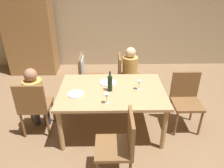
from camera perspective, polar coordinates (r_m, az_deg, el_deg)
name	(u,v)px	position (r m, az deg, el deg)	size (l,w,h in m)	color
ground_plane	(112,128)	(3.69, 0.00, -11.40)	(10.00, 10.00, 0.00)	#846647
rear_room_partition	(110,13)	(5.66, -0.54, 18.11)	(6.40, 0.12, 2.70)	tan
armoire_cabinet	(29,28)	(5.58, -20.91, 13.52)	(1.18, 0.62, 2.18)	olive
dining_table	(112,94)	(3.31, 0.00, -2.75)	(1.59, 1.07, 0.73)	tan
chair_far_right	(125,75)	(4.18, 3.48, 2.45)	(0.44, 0.44, 0.92)	brown
chair_left_end	(34,105)	(3.48, -19.78, -5.12)	(0.44, 0.44, 0.92)	brown
chair_near	(121,143)	(2.65, 2.34, -15.16)	(0.44, 0.44, 0.92)	brown
chair_far_left	(86,72)	(4.16, -6.89, 3.11)	(0.46, 0.44, 0.92)	brown
chair_right_end	(186,97)	(3.65, 18.76, -3.25)	(0.44, 0.44, 0.92)	brown
person_woman_host	(131,70)	(4.15, 5.07, 3.66)	(0.32, 0.28, 1.08)	#33333D
person_man_bearded	(35,95)	(3.52, -19.53, -2.77)	(0.28, 0.33, 1.09)	#33333D
wine_bottle_tall_green	(110,82)	(3.18, -0.54, 0.42)	(0.07, 0.07, 0.31)	black
wine_glass_near_left	(107,96)	(2.90, -1.40, -3.28)	(0.07, 0.07, 0.15)	silver
wine_glass_centre	(139,83)	(3.26, 7.05, 0.25)	(0.07, 0.07, 0.15)	silver
dinner_plate_host	(108,82)	(3.46, -1.05, 0.40)	(0.27, 0.27, 0.01)	white
dinner_plate_guest_left	(76,94)	(3.19, -9.52, -2.59)	(0.24, 0.24, 0.01)	white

